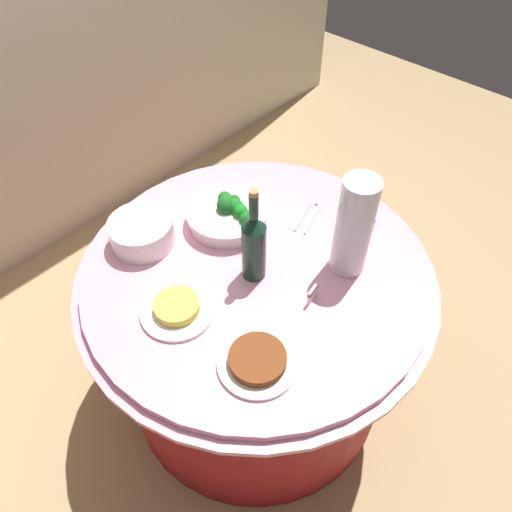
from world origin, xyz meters
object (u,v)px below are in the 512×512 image
decorative_fruit_vase (353,232)px  broccoli_bowl (229,214)px  wine_bottle (254,245)px  plate_stack (142,232)px  label_placard_front (312,294)px  label_placard_mid (367,225)px  food_plate_fried_egg (177,308)px  food_plate_stir_fry (257,361)px  serving_tongs (309,216)px

decorative_fruit_vase → broccoli_bowl: bearing=105.3°
wine_bottle → decorative_fruit_vase: (0.22, -0.19, 0.02)m
plate_stack → decorative_fruit_vase: 0.68m
decorative_fruit_vase → label_placard_front: 0.22m
broccoli_bowl → label_placard_mid: (0.29, -0.37, -0.01)m
label_placard_mid → food_plate_fried_egg: bearing=161.6°
wine_bottle → label_placard_front: size_ratio=6.11×
wine_bottle → label_placard_mid: 0.44m
decorative_fruit_vase → food_plate_fried_egg: (-0.48, 0.26, -0.13)m
broccoli_bowl → wine_bottle: 0.26m
broccoli_bowl → plate_stack: (-0.26, 0.14, 0.00)m
decorative_fruit_vase → food_plate_stir_fry: decorative_fruit_vase is taller
label_placard_front → broccoli_bowl: bearing=80.5°
plate_stack → serving_tongs: plate_stack is taller
broccoli_bowl → label_placard_mid: broccoli_bowl is taller
plate_stack → food_plate_stir_fry: 0.59m
food_plate_fried_egg → food_plate_stir_fry: bearing=-84.0°
wine_bottle → label_placard_mid: (0.40, -0.15, -0.10)m
decorative_fruit_vase → food_plate_fried_egg: bearing=151.8°
broccoli_bowl → label_placard_mid: 0.47m
broccoli_bowl → serving_tongs: 0.28m
broccoli_bowl → label_placard_front: 0.42m
food_plate_stir_fry → food_plate_fried_egg: bearing=96.0°
wine_bottle → label_placard_mid: bearing=-21.1°
decorative_fruit_vase → serving_tongs: decorative_fruit_vase is taller
broccoli_bowl → decorative_fruit_vase: bearing=-74.7°
label_placard_front → wine_bottle: bearing=101.5°
serving_tongs → label_placard_mid: 0.20m
food_plate_fried_egg → decorative_fruit_vase: bearing=-28.2°
food_plate_fried_egg → label_placard_mid: bearing=-18.4°
decorative_fruit_vase → label_placard_front: size_ratio=6.18×
serving_tongs → label_placard_mid: label_placard_mid is taller
label_placard_front → label_placard_mid: (0.36, 0.04, 0.00)m
label_placard_front → decorative_fruit_vase: bearing=1.4°
broccoli_bowl → plate_stack: size_ratio=1.33×
plate_stack → food_plate_fried_egg: bearing=-110.6°
plate_stack → food_plate_fried_egg: plate_stack is taller
plate_stack → label_placard_mid: 0.75m
plate_stack → food_plate_stir_fry: plate_stack is taller
plate_stack → label_placard_mid: size_ratio=3.82×
serving_tongs → food_plate_fried_egg: size_ratio=0.75×
plate_stack → serving_tongs: bearing=-35.2°
broccoli_bowl → food_plate_stir_fry: (-0.34, -0.44, -0.03)m
broccoli_bowl → food_plate_fried_egg: size_ratio=1.27×
plate_stack → wine_bottle: bearing=-68.0°
food_plate_stir_fry → plate_stack: bearing=82.1°
plate_stack → serving_tongs: size_ratio=1.27×
food_plate_fried_egg → serving_tongs: bearing=-3.1°
plate_stack → wine_bottle: 0.40m
wine_bottle → food_plate_fried_egg: bearing=165.9°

